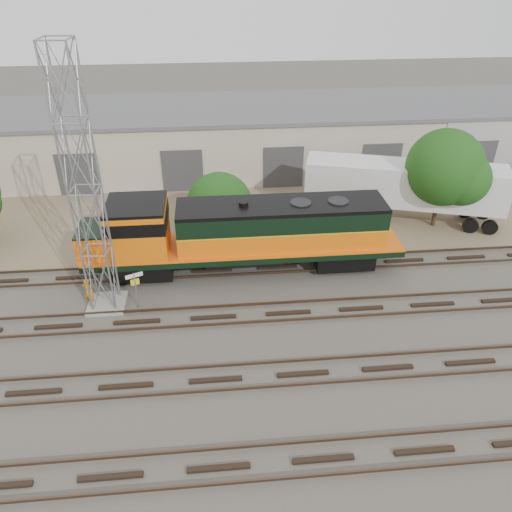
{
  "coord_description": "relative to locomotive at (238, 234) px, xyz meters",
  "views": [
    {
      "loc": [
        -3.7,
        -19.28,
        16.77
      ],
      "look_at": [
        -1.51,
        4.0,
        2.2
      ],
      "focal_mm": 35.0,
      "sensor_mm": 36.0,
      "label": 1
    }
  ],
  "objects": [
    {
      "name": "ground",
      "position": [
        2.36,
        -6.0,
        -2.54
      ],
      "size": [
        140.0,
        140.0,
        0.0
      ],
      "primitive_type": "plane",
      "color": "#47423A",
      "rests_on": "ground"
    },
    {
      "name": "dirt_strip",
      "position": [
        2.36,
        9.0,
        -2.53
      ],
      "size": [
        80.0,
        16.0,
        0.02
      ],
      "primitive_type": "cube",
      "color": "#726047",
      "rests_on": "ground"
    },
    {
      "name": "tracks",
      "position": [
        2.36,
        -9.0,
        -2.46
      ],
      "size": [
        80.0,
        20.4,
        0.28
      ],
      "color": "black",
      "rests_on": "ground"
    },
    {
      "name": "warehouse",
      "position": [
        2.4,
        16.98,
        0.11
      ],
      "size": [
        58.4,
        10.4,
        5.3
      ],
      "color": "#BEB19E",
      "rests_on": "ground"
    },
    {
      "name": "locomotive",
      "position": [
        0.0,
        0.0,
        0.0
      ],
      "size": [
        18.6,
        3.26,
        4.47
      ],
      "color": "black",
      "rests_on": "tracks"
    },
    {
      "name": "signal_tower",
      "position": [
        -7.43,
        -2.8,
        4.1
      ],
      "size": [
        2.01,
        2.01,
        13.6
      ],
      "rotation": [
        0.0,
        0.0,
        -0.06
      ],
      "color": "gray",
      "rests_on": "ground"
    },
    {
      "name": "sign_post",
      "position": [
        -5.68,
        -3.19,
        -0.96
      ],
      "size": [
        0.87,
        0.39,
        2.26
      ],
      "color": "gray",
      "rests_on": "ground"
    },
    {
      "name": "worker",
      "position": [
        -8.34,
        -2.6,
        -1.72
      ],
      "size": [
        0.7,
        0.59,
        1.64
      ],
      "primitive_type": "imported",
      "rotation": [
        0.0,
        0.0,
        2.74
      ],
      "color": "orange",
      "rests_on": "ground"
    },
    {
      "name": "semi_trailer",
      "position": [
        12.21,
        5.55,
        0.08
      ],
      "size": [
        13.75,
        6.43,
        4.17
      ],
      "rotation": [
        0.0,
        0.0,
        -0.29
      ],
      "color": "silver",
      "rests_on": "ground"
    },
    {
      "name": "dumpster_blue",
      "position": [
        20.32,
        9.54,
        -1.79
      ],
      "size": [
        1.82,
        1.74,
        1.5
      ],
      "primitive_type": "cube",
      "rotation": [
        0.0,
        0.0,
        0.16
      ],
      "color": "navy",
      "rests_on": "ground"
    },
    {
      "name": "tree_mid",
      "position": [
        -0.72,
        4.85,
        -0.69
      ],
      "size": [
        4.68,
        4.46,
        4.46
      ],
      "color": "#382619",
      "rests_on": "ground"
    },
    {
      "name": "tree_east",
      "position": [
        14.25,
        4.24,
        1.66
      ],
      "size": [
        5.36,
        5.1,
        6.89
      ],
      "color": "#382619",
      "rests_on": "ground"
    }
  ]
}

